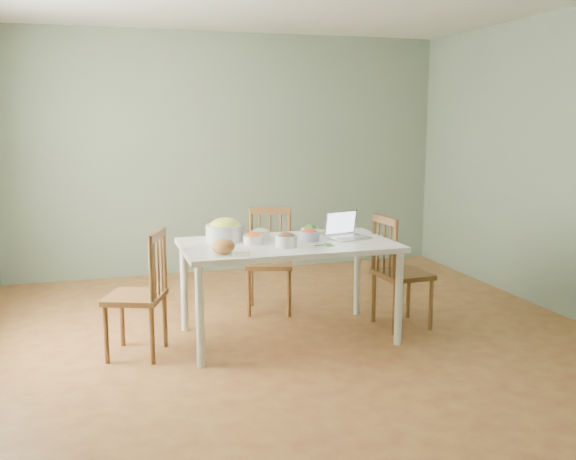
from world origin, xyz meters
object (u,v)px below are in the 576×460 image
object	(u,v)px
bread_boule	(223,246)
bowl_squash	(225,230)
chair_right	(403,271)
laptop	(350,226)
chair_far	(269,261)
chair_left	(135,294)
dining_table	(288,290)

from	to	relation	value
bread_boule	bowl_squash	distance (m)	0.49
chair_right	laptop	distance (m)	0.64
bread_boule	bowl_squash	xyz separation A→B (m)	(0.11, 0.48, 0.03)
chair_far	chair_left	world-z (taller)	chair_left
chair_right	bread_boule	world-z (taller)	chair_right
dining_table	bread_boule	xyz separation A→B (m)	(-0.57, -0.27, 0.45)
chair_right	bowl_squash	distance (m)	1.54
dining_table	bread_boule	size ratio (longest dim) A/B	9.87
chair_far	bread_boule	distance (m)	1.23
laptop	bowl_squash	bearing A→B (deg)	153.67
chair_far	chair_right	size ratio (longest dim) A/B	0.98
chair_right	dining_table	bearing A→B (deg)	86.13
laptop	dining_table	bearing A→B (deg)	165.66
bowl_squash	chair_right	bearing A→B (deg)	-8.40
chair_right	laptop	bearing A→B (deg)	85.22
dining_table	chair_left	distance (m)	1.20
dining_table	chair_left	xyz separation A→B (m)	(-1.20, -0.05, 0.08)
bowl_squash	chair_far	bearing A→B (deg)	45.69
chair_far	bread_boule	world-z (taller)	chair_far
chair_right	bread_boule	bearing A→B (deg)	96.00
chair_far	chair_right	distance (m)	1.22
bowl_squash	dining_table	bearing A→B (deg)	-24.11
dining_table	bread_boule	world-z (taller)	bread_boule
dining_table	chair_far	world-z (taller)	chair_far
dining_table	bread_boule	bearing A→B (deg)	-154.81
chair_left	bowl_squash	world-z (taller)	bowl_squash
chair_left	chair_right	xyz separation A→B (m)	(2.21, 0.04, 0.01)
chair_left	bread_boule	bearing A→B (deg)	90.83
dining_table	laptop	bearing A→B (deg)	0.27
bowl_squash	laptop	bearing A→B (deg)	-11.72
bread_boule	bowl_squash	world-z (taller)	bowl_squash
bread_boule	chair_right	bearing A→B (deg)	9.31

